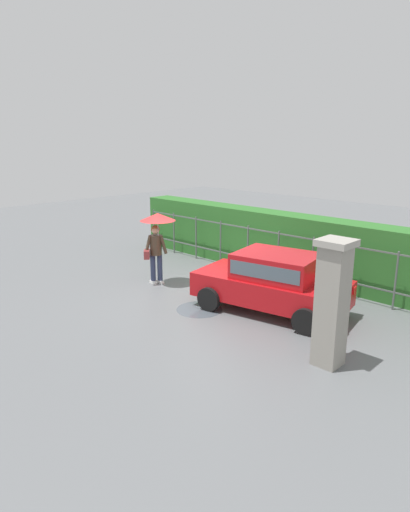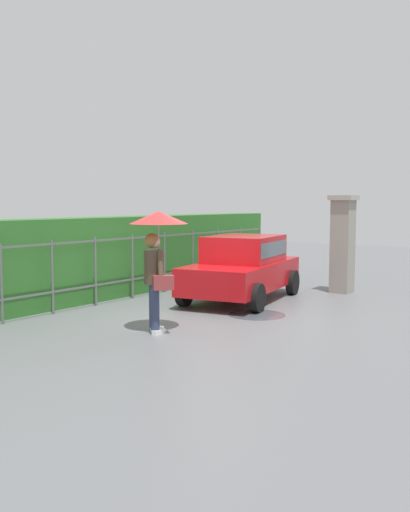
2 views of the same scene
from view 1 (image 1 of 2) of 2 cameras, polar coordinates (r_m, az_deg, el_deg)
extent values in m
plane|color=slate|center=(12.15, 0.33, -5.03)|extent=(40.00, 40.00, 0.00)
cube|color=#B71116|center=(11.03, 8.40, -4.11)|extent=(3.94, 2.29, 0.60)
cube|color=#B71116|center=(10.79, 9.23, -1.23)|extent=(2.13, 1.76, 0.60)
cube|color=#4C5B66|center=(10.78, 9.24, -1.13)|extent=(1.99, 1.76, 0.33)
cylinder|color=black|center=(11.00, 0.53, -5.54)|extent=(0.62, 0.29, 0.60)
cylinder|color=black|center=(12.36, 4.80, -3.26)|extent=(0.62, 0.29, 0.60)
cylinder|color=black|center=(9.95, 12.78, -8.19)|extent=(0.62, 0.29, 0.60)
cylinder|color=black|center=(11.44, 15.86, -5.32)|extent=(0.62, 0.29, 0.60)
cube|color=red|center=(9.88, 16.85, -5.97)|extent=(0.10, 0.21, 0.16)
cube|color=red|center=(10.88, 18.58, -4.18)|extent=(0.10, 0.21, 0.16)
cylinder|color=#2D3856|center=(13.11, -5.81, -1.63)|extent=(0.15, 0.15, 0.86)
cylinder|color=#2D3856|center=(13.11, -6.68, -1.65)|extent=(0.15, 0.15, 0.86)
cube|color=white|center=(13.17, -5.77, -3.33)|extent=(0.26, 0.10, 0.08)
cube|color=white|center=(13.17, -6.64, -3.35)|extent=(0.26, 0.10, 0.08)
cylinder|color=#473828|center=(12.93, -6.33, 1.42)|extent=(0.34, 0.34, 0.58)
sphere|color=#DBAD89|center=(12.83, -6.39, 3.29)|extent=(0.22, 0.22, 0.22)
sphere|color=olive|center=(12.86, -6.39, 3.40)|extent=(0.25, 0.25, 0.25)
cylinder|color=#473828|center=(12.84, -5.36, 1.49)|extent=(0.22, 0.23, 0.56)
cylinder|color=#473828|center=(12.85, -7.33, 1.44)|extent=(0.22, 0.23, 0.56)
cylinder|color=#B2B2B7|center=(12.75, -6.03, 2.83)|extent=(0.02, 0.02, 0.77)
cone|color=red|center=(12.66, -6.09, 5.02)|extent=(1.01, 1.01, 0.22)
cube|color=maroon|center=(12.88, -7.47, 0.23)|extent=(0.36, 0.34, 0.24)
cube|color=gray|center=(8.49, 15.93, -6.32)|extent=(0.48, 0.48, 2.30)
cube|color=#9E998E|center=(8.15, 16.53, 1.65)|extent=(0.60, 0.60, 0.12)
cylinder|color=#59605B|center=(17.31, -6.57, 3.49)|extent=(0.05, 0.05, 1.50)
cylinder|color=#59605B|center=(16.44, -4.00, 2.95)|extent=(0.05, 0.05, 1.50)
cylinder|color=#59605B|center=(15.61, -1.15, 2.34)|extent=(0.05, 0.05, 1.50)
cylinder|color=#59605B|center=(14.83, 2.00, 1.66)|extent=(0.05, 0.05, 1.50)
cylinder|color=#59605B|center=(14.09, 5.50, 0.89)|extent=(0.05, 0.05, 1.50)
cylinder|color=#59605B|center=(13.42, 9.36, 0.05)|extent=(0.05, 0.05, 1.50)
cylinder|color=#59605B|center=(12.82, 13.60, -0.88)|extent=(0.05, 0.05, 1.50)
cylinder|color=#59605B|center=(12.29, 18.24, -1.89)|extent=(0.05, 0.05, 1.50)
cylinder|color=#59605B|center=(11.86, 23.25, -2.97)|extent=(0.05, 0.05, 1.50)
cube|color=#59605B|center=(13.26, 9.48, 2.85)|extent=(11.63, 0.03, 0.04)
cube|color=#59605B|center=(13.50, 9.30, -1.18)|extent=(11.63, 0.03, 0.04)
cube|color=#2D6B28|center=(13.94, 11.05, 1.37)|extent=(12.63, 0.90, 1.90)
cylinder|color=#4C545B|center=(11.17, -0.73, -6.85)|extent=(1.15, 1.15, 0.00)
camera|label=2|loc=(17.16, -40.15, 5.04)|focal=39.60mm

